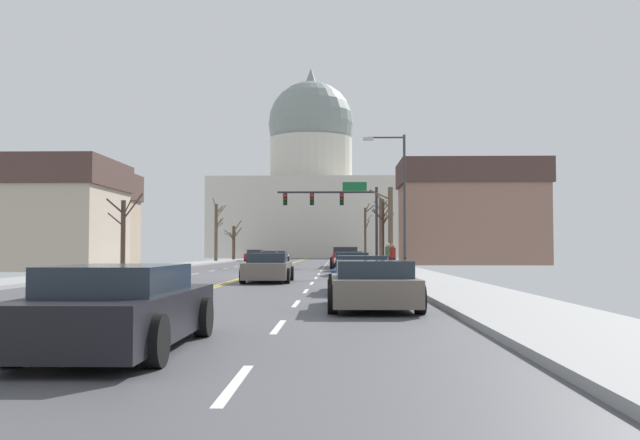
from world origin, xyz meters
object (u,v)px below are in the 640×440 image
at_px(sedan_near_04, 362,274).
at_px(sedan_near_05, 372,285).
at_px(pickup_truck_near_00, 345,259).
at_px(pedestrian_00, 388,255).
at_px(signal_gantry, 340,205).
at_px(sedan_oncoming_02, 255,256).
at_px(sedan_near_03, 268,268).
at_px(sedan_oncoming_03, 269,255).
at_px(sedan_oncoming_00, 268,259).
at_px(sedan_oncoming_01, 278,257).
at_px(street_lamp_right, 399,190).
at_px(sedan_near_01, 349,262).
at_px(sedan_near_06, 121,309).
at_px(sedan_near_02, 353,265).
at_px(pedestrian_01, 393,256).
at_px(bicycle_parked, 405,266).

bearing_deg(sedan_near_04, sedan_near_05, -89.81).
relative_size(pickup_truck_near_00, pedestrian_00, 3.29).
distance_m(signal_gantry, pedestrian_00, 12.40).
bearing_deg(sedan_oncoming_02, sedan_near_03, -82.43).
relative_size(sedan_near_05, sedan_oncoming_03, 0.94).
xyz_separation_m(pickup_truck_near_00, sedan_oncoming_00, (-6.70, 9.87, -0.14)).
height_order(sedan_oncoming_03, pedestrian_00, pedestrian_00).
bearing_deg(pickup_truck_near_00, sedan_oncoming_01, 107.13).
distance_m(sedan_near_05, sedan_oncoming_02, 65.14).
distance_m(street_lamp_right, sedan_oncoming_02, 45.28).
xyz_separation_m(signal_gantry, sedan_near_01, (0.53, -9.82, -4.25)).
relative_size(street_lamp_right, sedan_near_06, 1.63).
bearing_deg(sedan_near_02, sedan_near_06, -98.01).
xyz_separation_m(street_lamp_right, sedan_oncoming_01, (-9.66, 35.02, -4.05)).
relative_size(sedan_near_03, sedan_oncoming_01, 0.97).
bearing_deg(sedan_oncoming_00, pedestrian_01, -67.22).
distance_m(sedan_oncoming_03, bicycle_parked, 58.96).
relative_size(sedan_oncoming_01, sedan_oncoming_02, 0.97).
bearing_deg(pickup_truck_near_00, sedan_near_05, -89.54).
distance_m(pickup_truck_near_00, sedan_near_03, 21.23).
height_order(sedan_near_05, sedan_near_06, sedan_near_06).
distance_m(sedan_oncoming_00, sedan_oncoming_02, 20.87).
distance_m(signal_gantry, sedan_oncoming_03, 41.71).
bearing_deg(sedan_near_02, sedan_near_03, -116.67).
xyz_separation_m(sedan_near_03, sedan_oncoming_01, (-3.37, 43.24, -0.01)).
bearing_deg(sedan_oncoming_02, sedan_near_01, -74.05).
bearing_deg(sedan_near_02, sedan_near_05, -89.95).
distance_m(signal_gantry, pedestrian_01, 16.27).
distance_m(sedan_oncoming_00, sedan_oncoming_03, 34.15).
bearing_deg(sedan_oncoming_02, sedan_oncoming_03, 88.83).
bearing_deg(sedan_near_01, sedan_near_06, -96.20).
bearing_deg(sedan_near_01, sedan_near_03, -104.10).
height_order(sedan_near_03, sedan_near_05, sedan_near_03).
xyz_separation_m(sedan_near_06, pedestrian_01, (6.04, 28.41, 0.43)).
bearing_deg(sedan_oncoming_03, street_lamp_right, -77.21).
xyz_separation_m(sedan_near_03, sedan_near_04, (3.76, -6.55, -0.01)).
distance_m(signal_gantry, sedan_near_04, 31.30).
relative_size(sedan_near_03, pedestrian_00, 2.75).
bearing_deg(sedan_oncoming_02, sedan_near_02, -76.43).
xyz_separation_m(sedan_near_01, sedan_oncoming_00, (-6.87, 16.19, -0.03)).
bearing_deg(sedan_near_02, pedestrian_01, 32.19).
bearing_deg(pickup_truck_near_00, sedan_near_03, -99.51).
height_order(sedan_near_03, sedan_oncoming_01, sedan_near_03).
height_order(sedan_oncoming_01, pedestrian_00, pedestrian_00).
height_order(sedan_near_01, bicycle_parked, sedan_near_01).
height_order(sedan_oncoming_03, pedestrian_01, pedestrian_01).
bearing_deg(sedan_near_04, bicycle_parked, 78.73).
bearing_deg(bicycle_parked, signal_gantry, 101.15).
height_order(sedan_near_04, sedan_near_06, sedan_near_04).
relative_size(signal_gantry, sedan_near_01, 1.78).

